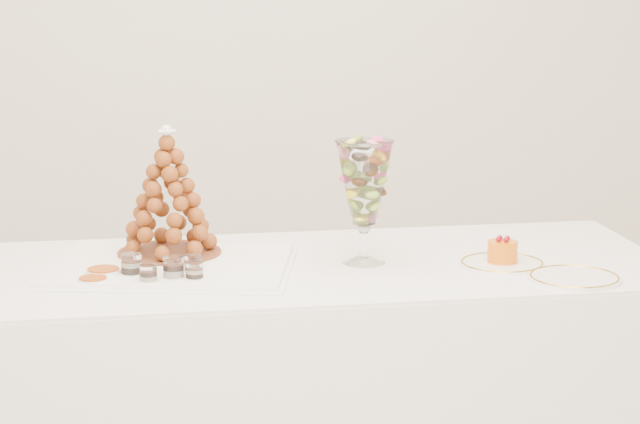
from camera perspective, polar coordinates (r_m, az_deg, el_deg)
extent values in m
cube|color=silver|center=(5.11, -3.40, 8.99)|extent=(4.50, 0.04, 2.80)
cube|color=silver|center=(1.17, 8.98, -1.46)|extent=(4.50, 0.04, 2.80)
cube|color=white|center=(3.64, -0.90, -8.56)|extent=(2.12, 0.93, 0.78)
cube|color=white|center=(3.52, -0.92, -2.51)|extent=(2.11, 0.93, 0.01)
cube|color=white|center=(3.48, -6.84, -2.46)|extent=(0.72, 0.59, 0.02)
cylinder|color=white|center=(3.54, 2.01, -2.17)|extent=(0.12, 0.12, 0.02)
cylinder|color=white|center=(3.53, 2.02, -1.34)|extent=(0.03, 0.03, 0.08)
sphere|color=white|center=(3.52, 2.02, -0.67)|extent=(0.04, 0.04, 0.04)
cylinder|color=white|center=(3.54, 8.32, -2.38)|extent=(0.24, 0.24, 0.01)
cylinder|color=white|center=(3.42, 11.55, -2.99)|extent=(0.25, 0.25, 0.01)
cylinder|color=white|center=(3.37, -8.61, -2.52)|extent=(0.06, 0.06, 0.07)
cylinder|color=white|center=(3.32, -6.71, -2.69)|extent=(0.07, 0.07, 0.08)
cylinder|color=white|center=(3.38, -5.81, -2.50)|extent=(0.05, 0.05, 0.06)
cylinder|color=white|center=(3.30, -7.85, -2.95)|extent=(0.05, 0.05, 0.06)
cylinder|color=white|center=(3.31, -5.76, -2.84)|extent=(0.05, 0.05, 0.06)
cylinder|color=white|center=(3.40, -9.87, -2.85)|extent=(0.10, 0.10, 0.03)
cylinder|color=white|center=(3.33, -10.34, -3.22)|extent=(0.08, 0.08, 0.03)
cylinder|color=brown|center=(3.58, -6.89, -1.84)|extent=(0.30, 0.30, 0.01)
cone|color=brown|center=(3.54, -6.96, 0.99)|extent=(0.31, 0.31, 0.35)
sphere|color=white|center=(3.51, -7.03, 3.67)|extent=(0.04, 0.04, 0.04)
cylinder|color=orange|center=(3.53, 8.34, -1.80)|extent=(0.09, 0.09, 0.06)
sphere|color=maroon|center=(3.53, 8.57, -1.19)|extent=(0.01, 0.01, 0.01)
sphere|color=maroon|center=(3.54, 8.23, -1.16)|extent=(0.01, 0.01, 0.01)
sphere|color=maroon|center=(3.52, 8.16, -1.24)|extent=(0.01, 0.01, 0.01)
sphere|color=maroon|center=(3.51, 8.49, -1.26)|extent=(0.01, 0.01, 0.01)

